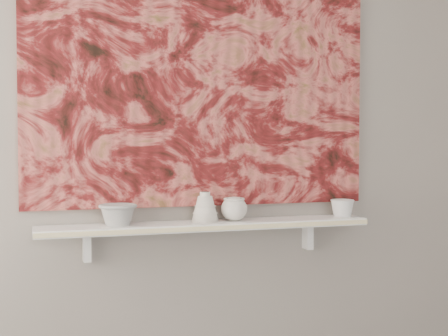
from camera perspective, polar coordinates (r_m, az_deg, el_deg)
name	(u,v)px	position (r m, az deg, el deg)	size (l,w,h in m)	color
wall_back	(201,122)	(2.68, -2.09, 4.24)	(3.60, 3.60, 0.00)	gray
shelf	(208,225)	(2.62, -1.52, -5.27)	(1.40, 0.18, 0.03)	white
shelf_stripe	(214,228)	(2.53, -0.93, -5.53)	(1.40, 0.01, 0.02)	beige
bracket_left	(87,247)	(2.60, -12.43, -7.03)	(0.03, 0.06, 0.12)	white
bracket_right	(308,236)	(2.86, 7.66, -6.15)	(0.03, 0.06, 0.12)	white
painting	(202,77)	(2.68, -2.01, 8.30)	(1.50, 0.03, 1.10)	maroon
house_motif	(300,149)	(2.81, 6.93, 1.73)	(0.09, 0.00, 0.08)	black
bowl_grey	(118,214)	(2.53, -9.68, -4.20)	(0.15, 0.15, 0.09)	gray
cup_cream	(234,209)	(2.64, 0.93, -3.75)	(0.11, 0.11, 0.10)	silver
bell_vessel	(205,207)	(2.60, -1.74, -3.57)	(0.11, 0.11, 0.13)	silver
bowl_white	(342,208)	(2.85, 10.77, -3.60)	(0.11, 0.11, 0.08)	silver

